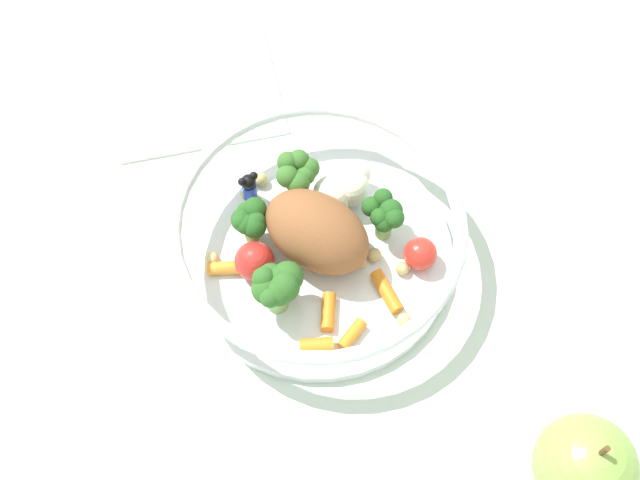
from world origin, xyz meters
name	(u,v)px	position (x,y,z in m)	size (l,w,h in m)	color
ground_plane	(304,262)	(0.00, 0.00, 0.00)	(2.40, 2.40, 0.00)	silver
food_container	(318,236)	(-0.01, 0.00, 0.03)	(0.22, 0.22, 0.07)	white
loose_apple	(585,466)	(-0.08, 0.23, 0.03)	(0.07, 0.07, 0.08)	#8CB74C
folded_napkin	(195,92)	(0.01, -0.19, 0.00)	(0.14, 0.12, 0.01)	white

